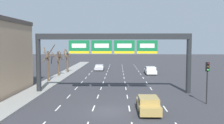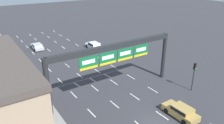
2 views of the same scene
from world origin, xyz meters
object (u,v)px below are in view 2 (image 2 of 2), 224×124
(tree_bare_second, at_px, (10,50))
(car_white, at_px, (94,45))
(car_silver, at_px, (37,46))
(traffic_light_near_gantry, at_px, (194,71))
(car_gold, at_px, (181,111))
(tree_bare_third, at_px, (12,58))
(sign_gantry, at_px, (115,55))
(tree_bare_closest, at_px, (22,71))

(tree_bare_second, bearing_deg, car_white, -4.93)
(car_silver, bearing_deg, traffic_light_near_gantry, -66.87)
(car_gold, xyz_separation_m, tree_bare_third, (-13.35, 22.94, 1.97))
(sign_gantry, distance_m, traffic_light_near_gantry, 11.10)
(tree_bare_closest, bearing_deg, car_white, 30.96)
(sign_gantry, bearing_deg, traffic_light_near_gantry, -29.93)
(sign_gantry, distance_m, car_silver, 25.41)
(tree_bare_closest, height_order, tree_bare_second, tree_bare_closest)
(car_white, bearing_deg, tree_bare_closest, -149.04)
(tree_bare_second, bearing_deg, tree_bare_closest, -92.73)
(tree_bare_closest, xyz_separation_m, tree_bare_third, (-0.01, 6.42, -0.23))
(tree_bare_closest, bearing_deg, tree_bare_second, 87.27)
(sign_gantry, xyz_separation_m, car_silver, (-3.49, 24.69, -4.87))
(sign_gantry, relative_size, car_gold, 4.36)
(sign_gantry, height_order, tree_bare_third, sign_gantry)
(sign_gantry, xyz_separation_m, tree_bare_second, (-9.57, 19.55, -2.97))
(car_silver, distance_m, tree_bare_third, 12.44)
(tree_bare_closest, bearing_deg, tree_bare_third, 90.07)
(sign_gantry, bearing_deg, tree_bare_second, 116.07)
(car_gold, relative_size, tree_bare_third, 0.97)
(car_white, relative_size, traffic_light_near_gantry, 1.13)
(sign_gantry, xyz_separation_m, traffic_light_near_gantry, (9.36, -5.39, -2.56))
(traffic_light_near_gantry, bearing_deg, car_gold, -152.63)
(car_gold, relative_size, tree_bare_closest, 0.76)
(tree_bare_second, height_order, tree_bare_third, tree_bare_second)
(car_white, bearing_deg, tree_bare_second, 175.07)
(car_white, xyz_separation_m, tree_bare_closest, (-16.96, -10.17, 2.19))
(car_gold, xyz_separation_m, traffic_light_near_gantry, (6.13, 3.18, 2.23))
(car_silver, bearing_deg, tree_bare_third, -122.77)
(car_white, height_order, tree_bare_closest, tree_bare_closest)
(sign_gantry, bearing_deg, car_silver, 98.04)
(sign_gantry, xyz_separation_m, car_gold, (3.22, -8.56, -4.79))
(car_silver, bearing_deg, tree_bare_second, -139.75)
(tree_bare_closest, xyz_separation_m, tree_bare_second, (0.55, 11.59, -0.38))
(car_gold, xyz_separation_m, tree_bare_closest, (-13.34, 16.52, 2.20))
(car_gold, bearing_deg, car_silver, 101.41)
(car_white, height_order, traffic_light_near_gantry, traffic_light_near_gantry)
(car_white, distance_m, tree_bare_third, 17.49)
(car_white, relative_size, car_silver, 1.11)
(tree_bare_closest, bearing_deg, car_gold, -51.07)
(sign_gantry, height_order, car_silver, sign_gantry)
(sign_gantry, distance_m, car_white, 19.96)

